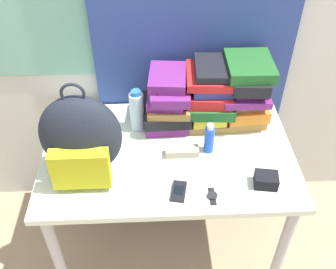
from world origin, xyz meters
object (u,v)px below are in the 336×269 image
(book_stack_left, at_px, (168,100))
(camera_pouch, at_px, (266,180))
(sunscreen_bottle, at_px, (209,139))
(backpack, at_px, (81,139))
(sports_bottle, at_px, (158,112))
(wristwatch, at_px, (212,196))
(cell_phone, at_px, (179,191))
(sunglasses_case, at_px, (182,151))
(water_bottle, at_px, (137,111))
(book_stack_right, at_px, (246,91))
(book_stack_center, at_px, (210,94))

(book_stack_left, relative_size, camera_pouch, 2.71)
(sunscreen_bottle, xyz_separation_m, camera_pouch, (0.21, -0.22, -0.04))
(backpack, xyz_separation_m, book_stack_left, (0.36, 0.32, -0.06))
(sports_bottle, height_order, wristwatch, sports_bottle)
(cell_phone, distance_m, sunglasses_case, 0.23)
(cell_phone, bearing_deg, sports_bottle, 100.89)
(backpack, relative_size, book_stack_left, 1.58)
(cell_phone, bearing_deg, water_bottle, 112.38)
(backpack, xyz_separation_m, water_bottle, (0.22, 0.28, -0.08))
(sports_bottle, distance_m, wristwatch, 0.48)
(backpack, height_order, sunscreen_bottle, backpack)
(water_bottle, distance_m, wristwatch, 0.55)
(book_stack_right, height_order, sports_bottle, book_stack_right)
(book_stack_right, distance_m, water_bottle, 0.52)
(water_bottle, bearing_deg, book_stack_right, 5.35)
(cell_phone, xyz_separation_m, sunglasses_case, (0.03, 0.22, 0.01))
(book_stack_right, distance_m, camera_pouch, 0.46)
(cell_phone, xyz_separation_m, camera_pouch, (0.36, 0.03, 0.02))
(book_stack_center, height_order, book_stack_right, book_stack_right)
(backpack, height_order, water_bottle, backpack)
(book_stack_right, height_order, sunscreen_bottle, book_stack_right)
(backpack, relative_size, book_stack_right, 1.36)
(book_stack_left, distance_m, cell_phone, 0.48)
(book_stack_center, bearing_deg, water_bottle, -171.85)
(book_stack_left, relative_size, sunscreen_bottle, 1.86)
(sports_bottle, relative_size, sunscreen_bottle, 1.59)
(wristwatch, bearing_deg, camera_pouch, 13.33)
(backpack, bearing_deg, sunscreen_bottle, 10.96)
(book_stack_right, xyz_separation_m, wristwatch, (-0.21, -0.49, -0.17))
(book_stack_right, xyz_separation_m, water_bottle, (-0.52, -0.05, -0.07))
(water_bottle, distance_m, sunglasses_case, 0.29)
(sports_bottle, height_order, sunscreen_bottle, sports_bottle)
(backpack, xyz_separation_m, sunscreen_bottle, (0.54, 0.10, -0.12))
(camera_pouch, bearing_deg, book_stack_left, 131.79)
(book_stack_center, bearing_deg, sunglasses_case, -120.88)
(sports_bottle, distance_m, sunscreen_bottle, 0.27)
(book_stack_right, xyz_separation_m, sunglasses_case, (-0.32, -0.24, -0.15))
(water_bottle, bearing_deg, sunscreen_bottle, -28.34)
(cell_phone, height_order, wristwatch, cell_phone)
(water_bottle, bearing_deg, camera_pouch, -36.11)
(backpack, height_order, camera_pouch, backpack)
(book_stack_right, bearing_deg, cell_phone, -126.47)
(backpack, relative_size, wristwatch, 4.97)
(book_stack_left, distance_m, sunglasses_case, 0.27)
(sunglasses_case, distance_m, camera_pouch, 0.39)
(book_stack_right, bearing_deg, sunglasses_case, -142.43)
(water_bottle, bearing_deg, sunglasses_case, -44.17)
(sports_bottle, bearing_deg, water_bottle, 162.40)
(book_stack_right, relative_size, camera_pouch, 3.14)
(cell_phone, bearing_deg, wristwatch, -11.47)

